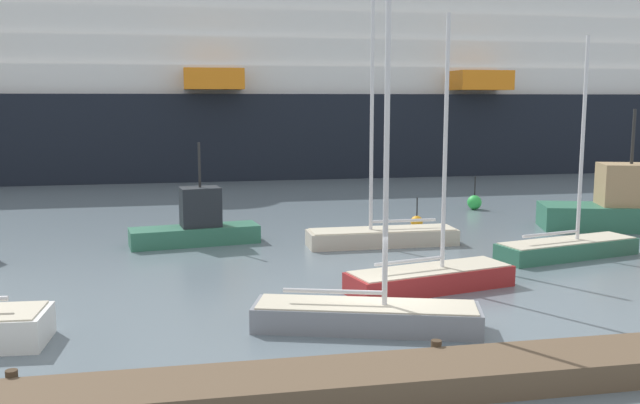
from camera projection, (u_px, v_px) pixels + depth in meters
name	position (u px, v px, depth m)	size (l,w,h in m)	color
ground_plane	(386.00, 318.00, 19.24)	(600.00, 600.00, 0.00)	slate
dock_pier	(452.00, 375.00, 14.54)	(22.06, 1.94, 0.71)	brown
sailboat_0	(568.00, 246.00, 26.56)	(6.02, 2.76, 8.31)	#2D6B51
sailboat_1	(431.00, 276.00, 22.05)	(5.67, 2.81, 8.58)	maroon
sailboat_2	(382.00, 233.00, 28.73)	(6.19, 1.61, 10.22)	#BCB29E
sailboat_3	(367.00, 309.00, 18.22)	(6.09, 3.15, 11.52)	gray
fishing_boat_0	(197.00, 226.00, 28.94)	(5.44, 2.27, 4.22)	#2D6B51
fishing_boat_1	(623.00, 207.00, 32.14)	(7.49, 4.35, 5.54)	#2D6B51
channel_buoy_0	(474.00, 202.00, 38.03)	(0.78, 0.78, 1.82)	green
channel_buoy_1	(417.00, 222.00, 32.62)	(0.57, 0.57, 1.43)	orange
cruise_ship	(326.00, 92.00, 59.44)	(115.25, 18.32, 20.39)	black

